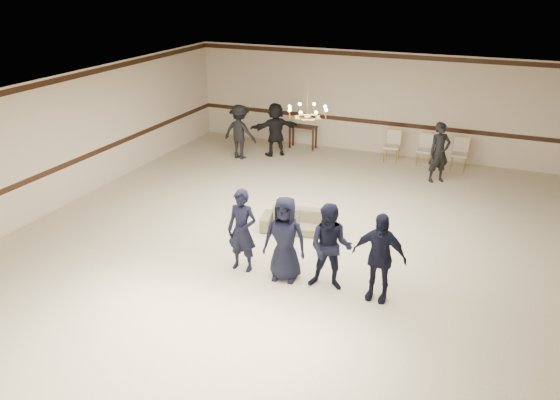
{
  "coord_description": "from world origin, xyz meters",
  "views": [
    {
      "loc": [
        4.09,
        -10.13,
        5.57
      ],
      "look_at": [
        -0.01,
        -0.5,
        1.18
      ],
      "focal_mm": 35.77,
      "sensor_mm": 36.0,
      "label": 1
    }
  ],
  "objects_px": {
    "settee": "(299,221)",
    "boy_b": "(285,239)",
    "console_table": "(303,137)",
    "banquet_chair_left": "(392,146)",
    "adult_left": "(240,132)",
    "banquet_chair_mid": "(425,150)",
    "chandelier": "(308,102)",
    "adult_right": "(439,152)",
    "boy_c": "(330,247)",
    "boy_d": "(379,257)",
    "adult_mid": "(275,129)",
    "boy_a": "(242,231)",
    "banquet_chair_right": "(459,154)"
  },
  "relations": [
    {
      "from": "boy_c",
      "to": "settee",
      "type": "height_order",
      "value": "boy_c"
    },
    {
      "from": "settee",
      "to": "adult_right",
      "type": "bearing_deg",
      "value": 51.53
    },
    {
      "from": "boy_c",
      "to": "banquet_chair_left",
      "type": "relative_size",
      "value": 1.75
    },
    {
      "from": "banquet_chair_mid",
      "to": "console_table",
      "type": "distance_m",
      "value": 4.01
    },
    {
      "from": "boy_d",
      "to": "banquet_chair_right",
      "type": "xyz_separation_m",
      "value": [
        0.53,
        7.76,
        -0.36
      ]
    },
    {
      "from": "adult_right",
      "to": "banquet_chair_mid",
      "type": "xyz_separation_m",
      "value": [
        -0.56,
        1.23,
        -0.36
      ]
    },
    {
      "from": "chandelier",
      "to": "boy_b",
      "type": "height_order",
      "value": "chandelier"
    },
    {
      "from": "settee",
      "to": "boy_b",
      "type": "bearing_deg",
      "value": -86.58
    },
    {
      "from": "boy_a",
      "to": "boy_b",
      "type": "relative_size",
      "value": 1.0
    },
    {
      "from": "chandelier",
      "to": "banquet_chair_mid",
      "type": "distance_m",
      "value": 6.1
    },
    {
      "from": "banquet_chair_left",
      "to": "banquet_chair_mid",
      "type": "xyz_separation_m",
      "value": [
        1.0,
        0.0,
        0.0
      ]
    },
    {
      "from": "adult_mid",
      "to": "banquet_chair_left",
      "type": "height_order",
      "value": "adult_mid"
    },
    {
      "from": "boy_b",
      "to": "banquet_chair_right",
      "type": "bearing_deg",
      "value": 66.51
    },
    {
      "from": "adult_mid",
      "to": "boy_d",
      "type": "bearing_deg",
      "value": 83.78
    },
    {
      "from": "boy_c",
      "to": "banquet_chair_right",
      "type": "distance_m",
      "value": 7.9
    },
    {
      "from": "boy_b",
      "to": "console_table",
      "type": "bearing_deg",
      "value": 101.76
    },
    {
      "from": "boy_d",
      "to": "adult_left",
      "type": "relative_size",
      "value": 0.99
    },
    {
      "from": "settee",
      "to": "adult_right",
      "type": "xyz_separation_m",
      "value": [
        2.39,
        4.51,
        0.6
      ]
    },
    {
      "from": "adult_left",
      "to": "banquet_chair_mid",
      "type": "xyz_separation_m",
      "value": [
        5.44,
        1.53,
        -0.36
      ]
    },
    {
      "from": "boy_c",
      "to": "adult_mid",
      "type": "distance_m",
      "value": 8.06
    },
    {
      "from": "boy_b",
      "to": "banquet_chair_left",
      "type": "height_order",
      "value": "boy_b"
    },
    {
      "from": "boy_b",
      "to": "banquet_chair_right",
      "type": "height_order",
      "value": "boy_b"
    },
    {
      "from": "settee",
      "to": "console_table",
      "type": "height_order",
      "value": "console_table"
    },
    {
      "from": "adult_left",
      "to": "console_table",
      "type": "height_order",
      "value": "adult_left"
    },
    {
      "from": "boy_b",
      "to": "adult_left",
      "type": "xyz_separation_m",
      "value": [
        -4.11,
        6.23,
        0.01
      ]
    },
    {
      "from": "boy_d",
      "to": "adult_mid",
      "type": "distance_m",
      "value": 8.55
    },
    {
      "from": "chandelier",
      "to": "settee",
      "type": "xyz_separation_m",
      "value": [
        -0.0,
        -0.44,
        -2.63
      ]
    },
    {
      "from": "boy_c",
      "to": "adult_right",
      "type": "bearing_deg",
      "value": 74.2
    },
    {
      "from": "adult_right",
      "to": "boy_a",
      "type": "bearing_deg",
      "value": -150.5
    },
    {
      "from": "boy_c",
      "to": "console_table",
      "type": "height_order",
      "value": "boy_c"
    },
    {
      "from": "boy_d",
      "to": "banquet_chair_right",
      "type": "height_order",
      "value": "boy_d"
    },
    {
      "from": "boy_a",
      "to": "banquet_chair_right",
      "type": "bearing_deg",
      "value": 68.05
    },
    {
      "from": "chandelier",
      "to": "adult_right",
      "type": "bearing_deg",
      "value": 59.56
    },
    {
      "from": "adult_right",
      "to": "adult_mid",
      "type": "bearing_deg",
      "value": 138.16
    },
    {
      "from": "chandelier",
      "to": "boy_b",
      "type": "relative_size",
      "value": 0.56
    },
    {
      "from": "console_table",
      "to": "banquet_chair_right",
      "type": "bearing_deg",
      "value": -0.16
    },
    {
      "from": "boy_a",
      "to": "boy_d",
      "type": "distance_m",
      "value": 2.7
    },
    {
      "from": "settee",
      "to": "banquet_chair_mid",
      "type": "distance_m",
      "value": 6.03
    },
    {
      "from": "boy_b",
      "to": "console_table",
      "type": "relative_size",
      "value": 1.84
    },
    {
      "from": "adult_right",
      "to": "boy_c",
      "type": "bearing_deg",
      "value": -136.0
    },
    {
      "from": "boy_a",
      "to": "adult_mid",
      "type": "relative_size",
      "value": 0.99
    },
    {
      "from": "boy_d",
      "to": "banquet_chair_mid",
      "type": "height_order",
      "value": "boy_d"
    },
    {
      "from": "boy_d",
      "to": "boy_c",
      "type": "bearing_deg",
      "value": -178.14
    },
    {
      "from": "chandelier",
      "to": "boy_c",
      "type": "bearing_deg",
      "value": -60.39
    },
    {
      "from": "boy_d",
      "to": "adult_right",
      "type": "distance_m",
      "value": 6.53
    },
    {
      "from": "chandelier",
      "to": "boy_c",
      "type": "distance_m",
      "value": 3.49
    },
    {
      "from": "boy_b",
      "to": "banquet_chair_left",
      "type": "bearing_deg",
      "value": 80.78
    },
    {
      "from": "adult_mid",
      "to": "adult_left",
      "type": "bearing_deg",
      "value": -4.19
    },
    {
      "from": "adult_right",
      "to": "chandelier",
      "type": "bearing_deg",
      "value": -157.79
    },
    {
      "from": "boy_d",
      "to": "banquet_chair_left",
      "type": "bearing_deg",
      "value": 102.55
    }
  ]
}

